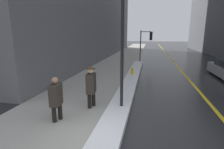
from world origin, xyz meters
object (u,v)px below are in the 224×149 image
at_px(pedestrian_with_shoulder_bag, 56,97).
at_px(fire_hydrant, 132,73).
at_px(pedestrian_in_fedora, 91,85).
at_px(lamp_post, 122,31).
at_px(traffic_light_near, 147,39).

distance_m(pedestrian_with_shoulder_bag, fire_hydrant, 7.19).
height_order(pedestrian_with_shoulder_bag, pedestrian_in_fedora, pedestrian_in_fedora).
height_order(lamp_post, fire_hydrant, lamp_post).
distance_m(traffic_light_near, pedestrian_with_shoulder_bag, 15.13).
bearing_deg(pedestrian_with_shoulder_bag, fire_hydrant, 157.84).
distance_m(lamp_post, fire_hydrant, 6.24).
distance_m(traffic_light_near, fire_hydrant, 8.20).
height_order(lamp_post, pedestrian_with_shoulder_bag, lamp_post).
relative_size(lamp_post, pedestrian_with_shoulder_bag, 3.27).
bearing_deg(lamp_post, traffic_light_near, 87.15).
xyz_separation_m(lamp_post, pedestrian_in_fedora, (-1.26, 0.07, -2.09)).
bearing_deg(pedestrian_with_shoulder_bag, pedestrian_in_fedora, 143.25).
relative_size(lamp_post, pedestrian_in_fedora, 2.90).
height_order(traffic_light_near, fire_hydrant, traffic_light_near).
bearing_deg(pedestrian_in_fedora, pedestrian_with_shoulder_bag, -36.75).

